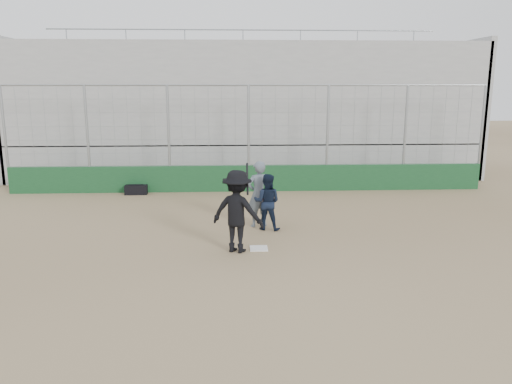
{
  "coord_description": "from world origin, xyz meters",
  "views": [
    {
      "loc": [
        -0.65,
        -11.83,
        3.98
      ],
      "look_at": [
        0.0,
        1.4,
        1.15
      ],
      "focal_mm": 35.0,
      "sensor_mm": 36.0,
      "label": 1
    }
  ],
  "objects_px": {
    "batter_at_plate": "(237,211)",
    "umpire": "(258,197)",
    "catcher_crouched": "(267,211)",
    "equipment_bag": "(136,190)"
  },
  "relations": [
    {
      "from": "catcher_crouched",
      "to": "umpire",
      "type": "bearing_deg",
      "value": 120.17
    },
    {
      "from": "umpire",
      "to": "equipment_bag",
      "type": "distance_m",
      "value": 6.31
    },
    {
      "from": "batter_at_plate",
      "to": "equipment_bag",
      "type": "bearing_deg",
      "value": 118.81
    },
    {
      "from": "catcher_crouched",
      "to": "equipment_bag",
      "type": "relative_size",
      "value": 1.32
    },
    {
      "from": "batter_at_plate",
      "to": "equipment_bag",
      "type": "xyz_separation_m",
      "value": [
        -3.7,
        6.73,
        -0.83
      ]
    },
    {
      "from": "equipment_bag",
      "to": "umpire",
      "type": "bearing_deg",
      "value": -46.28
    },
    {
      "from": "batter_at_plate",
      "to": "umpire",
      "type": "bearing_deg",
      "value": 73.97
    },
    {
      "from": "batter_at_plate",
      "to": "catcher_crouched",
      "type": "xyz_separation_m",
      "value": [
        0.85,
        1.83,
        -0.47
      ]
    },
    {
      "from": "batter_at_plate",
      "to": "umpire",
      "type": "height_order",
      "value": "batter_at_plate"
    },
    {
      "from": "batter_at_plate",
      "to": "umpire",
      "type": "xyz_separation_m",
      "value": [
        0.63,
        2.2,
        -0.15
      ]
    }
  ]
}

